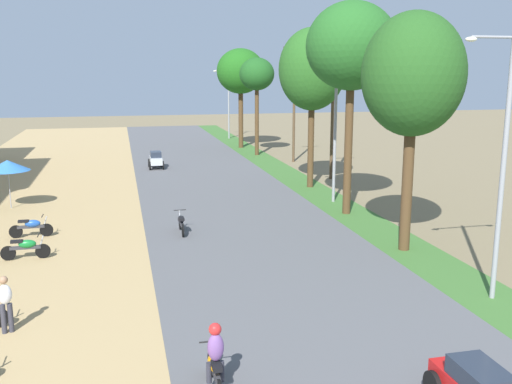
{
  "coord_description": "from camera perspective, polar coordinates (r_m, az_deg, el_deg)",
  "views": [
    {
      "loc": [
        -5.36,
        -5.38,
        7.06
      ],
      "look_at": [
        0.57,
        19.94,
        1.62
      ],
      "focal_mm": 40.78,
      "sensor_mm": 36.0,
      "label": 1
    }
  ],
  "objects": [
    {
      "name": "parked_motorbike_fourth",
      "position": [
        23.65,
        -21.63,
        -5.01
      ],
      "size": [
        1.8,
        0.54,
        0.94
      ],
      "color": "black",
      "rests_on": "dirt_shoulder"
    },
    {
      "name": "motorbike_foreground_rider",
      "position": [
        13.3,
        -4.05,
        -16.02
      ],
      "size": [
        0.54,
        1.8,
        1.66
      ],
      "color": "black",
      "rests_on": "road_strip"
    },
    {
      "name": "car_hatchback_silver",
      "position": [
        42.97,
        -9.8,
        3.2
      ],
      "size": [
        1.04,
        2.0,
        1.23
      ],
      "color": "#B7BCC1",
      "rests_on": "road_strip"
    },
    {
      "name": "streetlamp_near",
      "position": [
        18.89,
        23.21,
        3.69
      ],
      "size": [
        3.16,
        0.2,
        8.09
      ],
      "color": "gray",
      "rests_on": "median_strip"
    },
    {
      "name": "median_tree_nearest",
      "position": [
        23.02,
        15.16,
        10.93
      ],
      "size": [
        3.89,
        3.89,
        9.2
      ],
      "color": "#4C351E",
      "rests_on": "median_strip"
    },
    {
      "name": "median_tree_fifth",
      "position": [
        53.71,
        -1.52,
        11.71
      ],
      "size": [
        4.33,
        4.33,
        8.99
      ],
      "color": "#4C351E",
      "rests_on": "median_strip"
    },
    {
      "name": "parked_motorbike_fifth",
      "position": [
        26.65,
        -21.16,
        -3.13
      ],
      "size": [
        1.8,
        0.54,
        0.94
      ],
      "color": "black",
      "rests_on": "dirt_shoulder"
    },
    {
      "name": "vendor_umbrella",
      "position": [
        32.33,
        -23.19,
        2.41
      ],
      "size": [
        2.2,
        2.2,
        2.52
      ],
      "color": "#99999E",
      "rests_on": "dirt_shoulder"
    },
    {
      "name": "median_tree_second",
      "position": [
        28.64,
        9.36,
        13.83
      ],
      "size": [
        4.34,
        4.34,
        10.23
      ],
      "color": "#4C351E",
      "rests_on": "median_strip"
    },
    {
      "name": "streetlamp_far",
      "position": [
        61.21,
        -2.7,
        9.16
      ],
      "size": [
        3.16,
        0.2,
        7.18
      ],
      "color": "gray",
      "rests_on": "median_strip"
    },
    {
      "name": "median_tree_third",
      "position": [
        35.19,
        5.54,
        11.83
      ],
      "size": [
        3.98,
        3.98,
        9.51
      ],
      "color": "#4C351E",
      "rests_on": "median_strip"
    },
    {
      "name": "utility_pole_far",
      "position": [
        38.42,
        7.52,
        8.35
      ],
      "size": [
        1.8,
        0.2,
        9.22
      ],
      "color": "brown",
      "rests_on": "ground"
    },
    {
      "name": "streetlamp_mid",
      "position": [
        31.32,
        7.8,
        7.03
      ],
      "size": [
        3.16,
        0.2,
        7.7
      ],
      "color": "gray",
      "rests_on": "median_strip"
    },
    {
      "name": "median_tree_fourth",
      "position": [
        48.84,
        0.08,
        11.38
      ],
      "size": [
        2.88,
        2.88,
        8.07
      ],
      "color": "#4C351E",
      "rests_on": "median_strip"
    },
    {
      "name": "pedestrian_on_shoulder",
      "position": [
        17.31,
        -23.36,
        -9.81
      ],
      "size": [
        0.41,
        0.33,
        1.62
      ],
      "color": "#33333D",
      "rests_on": "dirt_shoulder"
    },
    {
      "name": "utility_pole_near",
      "position": [
        45.62,
        3.76,
        9.0
      ],
      "size": [
        1.8,
        0.2,
        9.3
      ],
      "color": "brown",
      "rests_on": "ground"
    },
    {
      "name": "motorbike_ahead_second",
      "position": [
        25.64,
        -7.35,
        -2.93
      ],
      "size": [
        0.54,
        1.8,
        0.94
      ],
      "color": "black",
      "rests_on": "road_strip"
    }
  ]
}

